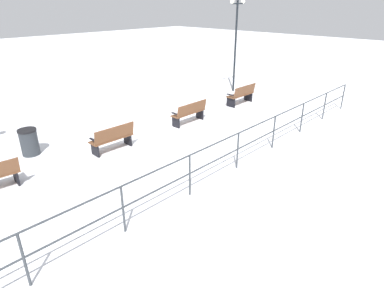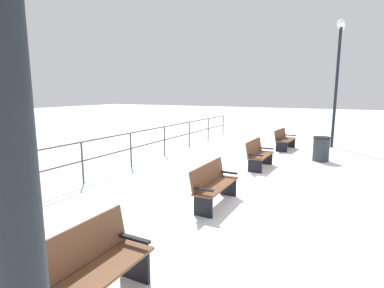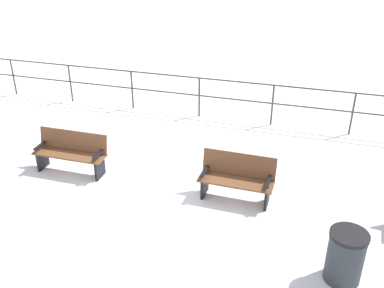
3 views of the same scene
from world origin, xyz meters
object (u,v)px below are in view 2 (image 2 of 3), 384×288
(bench_nearest, at_px, (87,272))
(bench_fourth, at_px, (284,139))
(bench_third, at_px, (259,154))
(bench_second, at_px, (214,184))
(trash_bin, at_px, (321,149))
(lamppost_middle, at_px, (338,59))

(bench_nearest, xyz_separation_m, bench_fourth, (0.05, 10.91, -0.05))
(bench_nearest, height_order, bench_third, bench_nearest)
(bench_second, height_order, trash_bin, bench_second)
(bench_nearest, height_order, bench_fourth, bench_nearest)
(trash_bin, bearing_deg, bench_fourth, 133.94)
(lamppost_middle, bearing_deg, bench_fourth, -139.76)
(bench_second, bearing_deg, bench_third, 89.80)
(bench_third, bearing_deg, bench_fourth, 89.29)
(bench_nearest, relative_size, lamppost_middle, 0.30)
(bench_second, height_order, bench_third, bench_third)
(bench_nearest, xyz_separation_m, lamppost_middle, (1.83, 12.42, 3.31))
(bench_second, bearing_deg, lamppost_middle, 77.52)
(bench_second, distance_m, lamppost_middle, 9.58)
(bench_nearest, bearing_deg, bench_fourth, 90.00)
(bench_second, height_order, bench_fourth, bench_second)
(bench_nearest, height_order, bench_second, bench_nearest)
(bench_nearest, distance_m, bench_fourth, 10.91)
(bench_third, bearing_deg, bench_nearest, -88.30)
(lamppost_middle, bearing_deg, bench_second, -102.18)
(bench_second, bearing_deg, bench_nearest, -89.29)
(bench_second, xyz_separation_m, bench_fourth, (0.11, 7.28, -0.04))
(bench_fourth, relative_size, lamppost_middle, 0.28)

